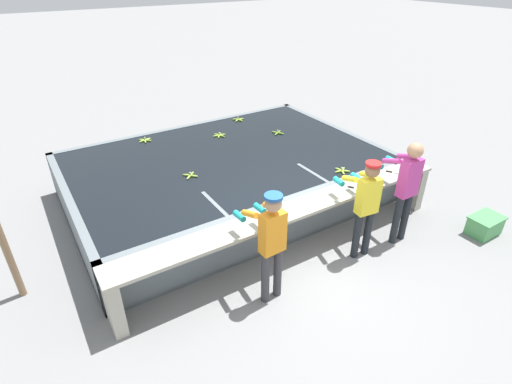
{
  "coord_description": "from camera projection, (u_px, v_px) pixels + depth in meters",
  "views": [
    {
      "loc": [
        -3.08,
        -3.59,
        3.92
      ],
      "look_at": [
        0.0,
        1.29,
        0.58
      ],
      "focal_mm": 28.0,
      "sensor_mm": 36.0,
      "label": 1
    }
  ],
  "objects": [
    {
      "name": "banana_bunch_ledge_0",
      "position": [
        270.0,
        218.0,
        5.51
      ],
      "size": [
        0.28,
        0.28,
        0.08
      ],
      "color": "#75A333",
      "rests_on": "work_ledge"
    },
    {
      "name": "banana_bunch_floating_1",
      "position": [
        278.0,
        133.0,
        8.26
      ],
      "size": [
        0.26,
        0.26,
        0.08
      ],
      "color": "#75A333",
      "rests_on": "wash_tank"
    },
    {
      "name": "wash_tank",
      "position": [
        226.0,
        176.0,
        7.52
      ],
      "size": [
        5.57,
        3.78,
        0.84
      ],
      "color": "slate",
      "rests_on": "ground"
    },
    {
      "name": "worker_2",
      "position": [
        406.0,
        184.0,
        6.0
      ],
      "size": [
        0.41,
        0.72,
        1.7
      ],
      "color": "#1E2328",
      "rests_on": "ground"
    },
    {
      "name": "banana_bunch_floating_0",
      "position": [
        145.0,
        140.0,
        7.92
      ],
      "size": [
        0.28,
        0.28,
        0.08
      ],
      "color": "#9EC642",
      "rests_on": "wash_tank"
    },
    {
      "name": "banana_bunch_floating_5",
      "position": [
        342.0,
        171.0,
        6.76
      ],
      "size": [
        0.27,
        0.27,
        0.08
      ],
      "color": "#9EC642",
      "rests_on": "wash_tank"
    },
    {
      "name": "banana_bunch_floating_3",
      "position": [
        219.0,
        135.0,
        8.15
      ],
      "size": [
        0.28,
        0.27,
        0.08
      ],
      "color": "#93BC3D",
      "rests_on": "wash_tank"
    },
    {
      "name": "knife_0",
      "position": [
        393.0,
        172.0,
        6.72
      ],
      "size": [
        0.21,
        0.31,
        0.02
      ],
      "color": "silver",
      "rests_on": "work_ledge"
    },
    {
      "name": "worker_1",
      "position": [
        366.0,
        201.0,
        5.73
      ],
      "size": [
        0.47,
        0.73,
        1.57
      ],
      "color": "#1E2328",
      "rests_on": "ground"
    },
    {
      "name": "work_ledge",
      "position": [
        294.0,
        220.0,
        5.87
      ],
      "size": [
        5.57,
        0.45,
        0.84
      ],
      "color": "#A8A393",
      "rests_on": "ground"
    },
    {
      "name": "worker_0",
      "position": [
        271.0,
        238.0,
        4.93
      ],
      "size": [
        0.42,
        0.72,
        1.59
      ],
      "color": "#38383D",
      "rests_on": "ground"
    },
    {
      "name": "ground_plane",
      "position": [
        302.0,
        262.0,
        6.02
      ],
      "size": [
        80.0,
        80.0,
        0.0
      ],
      "primitive_type": "plane",
      "color": "gray",
      "rests_on": "ground"
    },
    {
      "name": "banana_bunch_floating_4",
      "position": [
        238.0,
        119.0,
        8.96
      ],
      "size": [
        0.27,
        0.28,
        0.08
      ],
      "color": "#93BC3D",
      "rests_on": "wash_tank"
    },
    {
      "name": "banana_bunch_ledge_1",
      "position": [
        409.0,
        164.0,
        6.97
      ],
      "size": [
        0.27,
        0.27,
        0.08
      ],
      "color": "#9EC642",
      "rests_on": "work_ledge"
    },
    {
      "name": "knife_1",
      "position": [
        355.0,
        188.0,
        6.26
      ],
      "size": [
        0.22,
        0.31,
        0.02
      ],
      "color": "silver",
      "rests_on": "work_ledge"
    },
    {
      "name": "banana_bunch_floating_2",
      "position": [
        190.0,
        175.0,
        6.61
      ],
      "size": [
        0.23,
        0.23,
        0.08
      ],
      "color": "#93BC3D",
      "rests_on": "wash_tank"
    },
    {
      "name": "crate",
      "position": [
        485.0,
        225.0,
        6.56
      ],
      "size": [
        0.55,
        0.39,
        0.32
      ],
      "color": "#4C9E56",
      "rests_on": "ground"
    }
  ]
}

